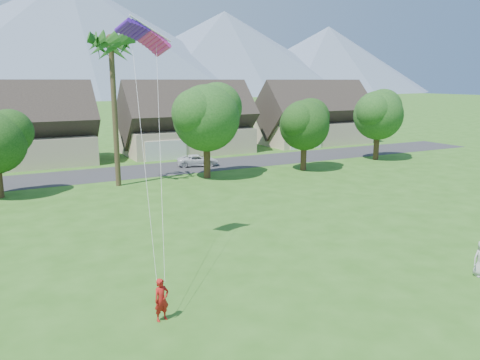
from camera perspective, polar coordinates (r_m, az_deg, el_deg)
ground at (r=17.55m, az=16.15°, el=-18.51°), size 500.00×500.00×0.00m
street at (r=46.80m, az=-13.74°, el=0.91°), size 90.00×7.00×0.01m
kite_flyer at (r=18.13m, az=-9.54°, el=-14.20°), size 0.67×0.51×1.64m
parked_car at (r=48.99m, az=-5.18°, el=2.40°), size 4.63×3.04×1.18m
mountain_ridge at (r=272.26m, az=-23.94°, el=15.37°), size 540.00×240.00×70.00m
houses_row at (r=55.11m, az=-15.71°, el=6.07°), size 72.75×8.19×8.86m
tree_row at (r=39.98m, az=-13.55°, el=6.15°), size 62.27×6.67×8.45m
fan_palm at (r=40.27m, az=-15.49°, el=15.95°), size 3.00×3.00×13.80m
parafoil_kite at (r=24.01m, az=-11.64°, el=16.97°), size 2.80×1.31×0.50m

